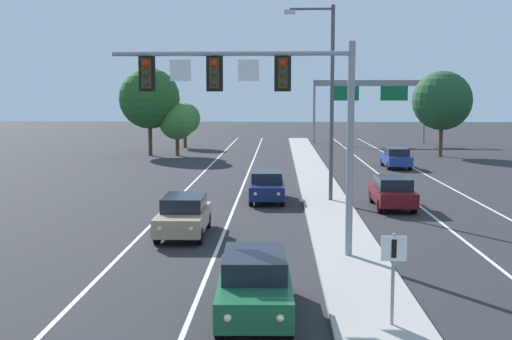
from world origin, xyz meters
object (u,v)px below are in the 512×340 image
object	(u,v)px
overhead_signal_mast	(265,97)
tree_far_left_a	(150,98)
median_sign_post	(393,266)
tree_far_left_c	(177,121)
car_oncoming_navy	(267,186)
car_receding_darkred	(392,192)
tree_far_right_b	(442,101)
street_lamp_median	(328,91)
highway_sign_gantry	(370,91)
tree_far_left_b	(185,119)
car_receding_blue	(396,158)
car_oncoming_tan	(184,215)
car_oncoming_green	(255,283)

from	to	relation	value
overhead_signal_mast	tree_far_left_a	xyz separation A→B (m)	(-11.62, 37.65, -0.17)
median_sign_post	tree_far_left_c	distance (m)	45.88
car_oncoming_navy	tree_far_left_a	xyz separation A→B (m)	(-11.45, 25.62, 4.53)
median_sign_post	car_receding_darkred	bearing A→B (deg)	79.97
tree_far_right_b	street_lamp_median	bearing A→B (deg)	-115.54
highway_sign_gantry	tree_far_left_c	world-z (taller)	highway_sign_gantry
street_lamp_median	highway_sign_gantry	distance (m)	43.46
car_oncoming_navy	car_receding_darkred	bearing A→B (deg)	-16.91
median_sign_post	street_lamp_median	bearing A→B (deg)	90.64
street_lamp_median	tree_far_left_a	size ratio (longest dim) A/B	1.22
overhead_signal_mast	tree_far_left_c	size ratio (longest dim) A/B	1.64
street_lamp_median	tree_far_right_b	world-z (taller)	street_lamp_median
tree_far_left_b	car_receding_blue	bearing A→B (deg)	-44.28
car_oncoming_navy	street_lamp_median	bearing A→B (deg)	-7.53
car_oncoming_tan	car_receding_blue	distance (m)	27.60
highway_sign_gantry	tree_far_left_c	distance (m)	26.38
overhead_signal_mast	highway_sign_gantry	world-z (taller)	highway_sign_gantry
car_oncoming_navy	highway_sign_gantry	size ratio (longest dim) A/B	0.34
car_oncoming_tan	tree_far_right_b	bearing A→B (deg)	61.22
tree_far_left_b	tree_far_left_c	bearing A→B (deg)	-86.01
car_oncoming_tan	tree_far_left_c	distance (m)	34.57
car_oncoming_green	tree_far_left_c	distance (m)	44.18
car_receding_blue	tree_far_left_b	xyz separation A→B (m)	(-19.26, 18.78, 2.35)
car_oncoming_tan	tree_far_left_a	bearing A→B (deg)	103.68
tree_far_right_b	tree_far_left_c	distance (m)	24.57
overhead_signal_mast	car_receding_darkred	bearing A→B (deg)	58.82
car_oncoming_tan	tree_far_right_b	xyz separation A→B (m)	(18.77, 34.18, 4.33)
highway_sign_gantry	tree_far_right_b	xyz separation A→B (m)	(4.31, -16.55, -1.02)
car_oncoming_green	median_sign_post	bearing A→B (deg)	-16.64
street_lamp_median	car_oncoming_green	bearing A→B (deg)	-100.17
median_sign_post	car_oncoming_green	distance (m)	3.53
highway_sign_gantry	tree_far_left_a	size ratio (longest dim) A/B	1.62
tree_far_left_c	tree_far_left_b	world-z (taller)	tree_far_left_c
car_oncoming_green	tree_far_right_b	distance (m)	46.29
highway_sign_gantry	car_receding_darkred	bearing A→B (deg)	-96.47
overhead_signal_mast	highway_sign_gantry	bearing A→B (deg)	78.41
car_oncoming_tan	car_oncoming_navy	xyz separation A→B (m)	(3.15, 8.46, 0.00)
car_oncoming_green	tree_far_left_c	bearing A→B (deg)	101.66
highway_sign_gantry	tree_far_right_b	bearing A→B (deg)	-75.40
overhead_signal_mast	highway_sign_gantry	xyz separation A→B (m)	(11.13, 54.29, 0.64)
car_receding_blue	highway_sign_gantry	bearing A→B (deg)	86.59
street_lamp_median	car_receding_blue	size ratio (longest dim) A/B	2.23
tree_far_left_b	street_lamp_median	bearing A→B (deg)	-70.20
tree_far_left_a	overhead_signal_mast	bearing A→B (deg)	-72.84
street_lamp_median	car_oncoming_tan	size ratio (longest dim) A/B	2.23
car_oncoming_navy	car_receding_blue	world-z (taller)	same
car_oncoming_green	tree_far_left_a	world-z (taller)	tree_far_left_a
tree_far_left_a	tree_far_left_b	bearing A→B (deg)	78.03
street_lamp_median	car_oncoming_navy	world-z (taller)	street_lamp_median
car_oncoming_navy	car_oncoming_tan	bearing A→B (deg)	-110.44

